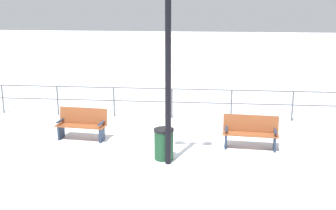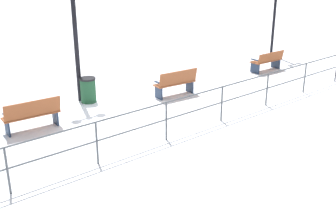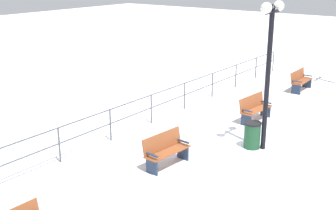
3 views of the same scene
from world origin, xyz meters
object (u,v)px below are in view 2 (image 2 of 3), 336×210
(bench_nearest, at_px, (267,61))
(trash_bin, at_px, (88,90))
(lamppost_middle, at_px, (73,7))
(bench_second, at_px, (176,83))
(bench_third, at_px, (32,114))

(bench_nearest, relative_size, trash_bin, 1.81)
(lamppost_middle, distance_m, trash_bin, 2.70)
(trash_bin, bearing_deg, bench_nearest, -99.82)
(bench_nearest, bearing_deg, bench_second, 92.51)
(bench_second, xyz_separation_m, trash_bin, (1.36, 2.64, -0.06))
(bench_third, bearing_deg, trash_bin, -60.66)
(bench_third, distance_m, trash_bin, 2.60)
(trash_bin, bearing_deg, bench_second, -117.30)
(bench_second, height_order, trash_bin, bench_second)
(bench_third, distance_m, lamppost_middle, 3.70)
(bench_nearest, distance_m, bench_third, 10.00)
(trash_bin, bearing_deg, lamppost_middle, 24.86)
(bench_nearest, xyz_separation_m, trash_bin, (1.32, 7.64, -0.01))
(bench_second, relative_size, bench_third, 0.97)
(bench_nearest, height_order, bench_third, bench_third)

